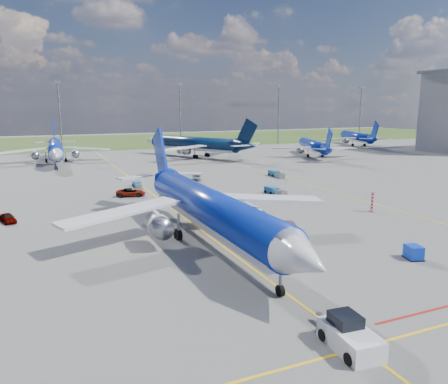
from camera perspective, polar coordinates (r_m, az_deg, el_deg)
name	(u,v)px	position (r m, az deg, el deg)	size (l,w,h in m)	color
ground	(231,252)	(46.16, 0.91, -7.88)	(400.00, 400.00, 0.00)	#535351
grass_strip	(82,142)	(191.17, -18.04, 6.22)	(400.00, 80.00, 0.01)	#2D4719
taxiway_lines	(162,200)	(71.45, -8.14, -1.06)	(60.25, 160.00, 0.02)	yellow
floodlight_masts	(123,113)	(152.33, -13.02, 10.05)	(202.20, 0.50, 22.70)	slate
warning_post	(373,202)	(66.32, 18.84, -1.20)	(0.50, 0.50, 3.00)	red
bg_jet_nnw	(56,163)	(124.01, -21.04, 3.54)	(30.45, 39.97, 10.47)	#0B269D
bg_jet_n	(194,157)	(129.97, -3.94, 4.59)	(33.05, 43.38, 11.36)	#061B3A
bg_jet_ne	(313,156)	(134.29, 11.55, 4.60)	(26.48, 34.76, 9.10)	#0B269D
bg_jet_ene	(356,146)	(173.00, 16.87, 5.81)	(27.88, 36.59, 9.58)	#0B269D
main_airliner	(210,244)	(48.98, -1.82, -6.74)	(34.14, 44.81, 11.74)	#0B269D
pushback_tug	(349,336)	(30.13, 16.04, -17.59)	(2.62, 6.21, 2.08)	silver
uld_container	(414,252)	(48.03, 23.52, -7.22)	(1.37, 1.71, 1.37)	#0C31B5
service_car_a	(8,218)	(63.93, -26.39, -3.06)	(1.45, 3.61, 1.23)	#999999
service_car_b	(131,192)	(75.18, -12.07, -0.06)	(2.25, 4.87, 1.35)	#999999
service_car_c	(196,177)	(89.69, -3.62, 1.94)	(1.66, 4.09, 1.19)	#999999
baggage_tug_w	(275,191)	(75.63, 6.65, 0.08)	(1.80, 5.17, 1.14)	#185393
baggage_tug_c	(137,185)	(83.55, -11.26, 0.95)	(1.40, 4.39, 0.97)	#195E96
baggage_tug_e	(276,174)	(94.37, 6.82, 2.33)	(1.73, 5.40, 1.20)	#17598A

